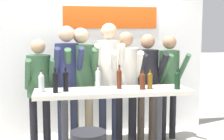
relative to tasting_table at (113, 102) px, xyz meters
name	(u,v)px	position (x,y,z in m)	size (l,w,h in m)	color
back_wall	(100,48)	(0.00, 1.26, 0.66)	(3.66, 0.12, 2.86)	white
tasting_table	(113,102)	(0.00, 0.00, 0.00)	(2.06, 0.54, 0.95)	silver
person_far_left	(39,82)	(-0.98, 0.58, 0.21)	(0.46, 0.55, 1.60)	black
person_left	(67,72)	(-0.58, 0.55, 0.34)	(0.44, 0.57, 1.79)	#23283D
person_center_left	(81,74)	(-0.37, 0.61, 0.31)	(0.49, 0.59, 1.77)	gray
person_center	(109,69)	(0.05, 0.60, 0.37)	(0.48, 0.60, 1.84)	#23283D
person_center_right	(126,75)	(0.30, 0.55, 0.27)	(0.52, 0.61, 1.71)	black
person_right	(147,76)	(0.63, 0.55, 0.26)	(0.44, 0.55, 1.67)	#473D33
person_far_right	(169,75)	(1.01, 0.60, 0.25)	(0.43, 0.55, 1.65)	black
wine_bottle_0	(41,82)	(-0.92, 0.01, 0.29)	(0.07, 0.07, 0.27)	#B7BCC1
wine_bottle_1	(150,80)	(0.49, -0.04, 0.29)	(0.07, 0.07, 0.27)	brown
wine_bottle_2	(142,80)	(0.38, -0.06, 0.29)	(0.08, 0.08, 0.25)	#4C1E0F
wine_bottle_3	(119,78)	(0.09, 0.04, 0.31)	(0.07, 0.07, 0.32)	#4C1E0F
wine_bottle_4	(177,80)	(0.84, -0.13, 0.30)	(0.08, 0.08, 0.28)	black
wine_bottle_5	(55,81)	(-0.75, -0.10, 0.31)	(0.06, 0.06, 0.32)	black
wine_bottle_6	(66,80)	(-0.62, -0.02, 0.31)	(0.07, 0.07, 0.32)	black
wine_bottle_7	(98,78)	(-0.19, 0.11, 0.31)	(0.07, 0.07, 0.31)	#B7BCC1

